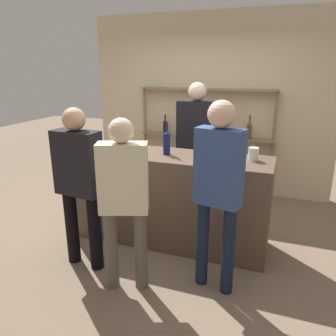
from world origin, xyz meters
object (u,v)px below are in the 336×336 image
object	(u,v)px
ice_bucket	(205,146)
cork_jar	(253,154)
counter_bottle_1	(123,136)
customer_center	(124,194)
wine_glass	(112,140)
counter_bottle_2	(119,139)
customer_right	(218,183)
server_behind_counter	(196,140)
counter_bottle_0	(167,142)
customer_left	(79,178)

from	to	relation	value
ice_bucket	cork_jar	xyz separation A→B (m)	(0.52, -0.03, -0.04)
counter_bottle_1	customer_center	bearing A→B (deg)	-62.46
wine_glass	counter_bottle_1	bearing A→B (deg)	63.75
wine_glass	counter_bottle_2	bearing A→B (deg)	1.01
wine_glass	customer_right	world-z (taller)	customer_right
counter_bottle_2	server_behind_counter	distance (m)	1.14
counter_bottle_1	wine_glass	world-z (taller)	counter_bottle_1
customer_center	customer_right	distance (m)	0.82
cork_jar	customer_right	bearing A→B (deg)	-105.03
cork_jar	customer_right	size ratio (longest dim) A/B	0.08
counter_bottle_2	wine_glass	xyz separation A→B (m)	(-0.10, -0.00, -0.01)
counter_bottle_2	customer_center	xyz separation A→B (m)	(0.52, -0.91, -0.26)
cork_jar	customer_center	distance (m)	1.44
counter_bottle_0	customer_left	size ratio (longest dim) A/B	0.22
counter_bottle_1	customer_left	world-z (taller)	customer_left
cork_jar	server_behind_counter	distance (m)	1.15
counter_bottle_1	cork_jar	size ratio (longest dim) A/B	2.72
wine_glass	ice_bucket	xyz separation A→B (m)	(1.07, 0.16, -0.02)
counter_bottle_2	cork_jar	xyz separation A→B (m)	(1.49, 0.13, -0.07)
customer_center	customer_left	bearing A→B (deg)	52.62
counter_bottle_2	customer_right	distance (m)	1.44
counter_bottle_1	counter_bottle_2	world-z (taller)	counter_bottle_1
counter_bottle_2	ice_bucket	xyz separation A→B (m)	(0.97, 0.16, -0.03)
wine_glass	cork_jar	size ratio (longest dim) A/B	1.22
wine_glass	customer_right	size ratio (longest dim) A/B	0.10
customer_right	server_behind_counter	xyz separation A→B (m)	(-0.62, 1.56, 0.01)
counter_bottle_2	customer_center	size ratio (longest dim) A/B	0.23
cork_jar	customer_left	size ratio (longest dim) A/B	0.08
customer_left	server_behind_counter	world-z (taller)	server_behind_counter
counter_bottle_1	customer_left	xyz separation A→B (m)	(-0.03, -0.87, -0.25)
counter_bottle_0	wine_glass	xyz separation A→B (m)	(-0.66, -0.06, -0.02)
cork_jar	counter_bottle_0	bearing A→B (deg)	-175.70
ice_bucket	customer_left	bearing A→B (deg)	-139.28
customer_left	customer_right	distance (m)	1.35
customer_left	wine_glass	bearing A→B (deg)	8.26
counter_bottle_0	customer_right	distance (m)	1.02
counter_bottle_1	ice_bucket	bearing A→B (deg)	1.31
wine_glass	server_behind_counter	xyz separation A→B (m)	(0.76, 0.92, -0.13)
customer_left	server_behind_counter	distance (m)	1.80
counter_bottle_2	server_behind_counter	xyz separation A→B (m)	(0.66, 0.92, -0.14)
customer_right	server_behind_counter	size ratio (longest dim) A/B	0.97
counter_bottle_0	counter_bottle_2	world-z (taller)	counter_bottle_2
counter_bottle_1	customer_center	distance (m)	1.21
wine_glass	ice_bucket	bearing A→B (deg)	8.60
ice_bucket	cork_jar	size ratio (longest dim) A/B	1.55
counter_bottle_0	customer_center	size ratio (longest dim) A/B	0.22
counter_bottle_0	customer_right	world-z (taller)	customer_right
customer_right	counter_bottle_1	bearing A→B (deg)	71.56
cork_jar	server_behind_counter	size ratio (longest dim) A/B	0.08
counter_bottle_2	customer_center	world-z (taller)	customer_center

